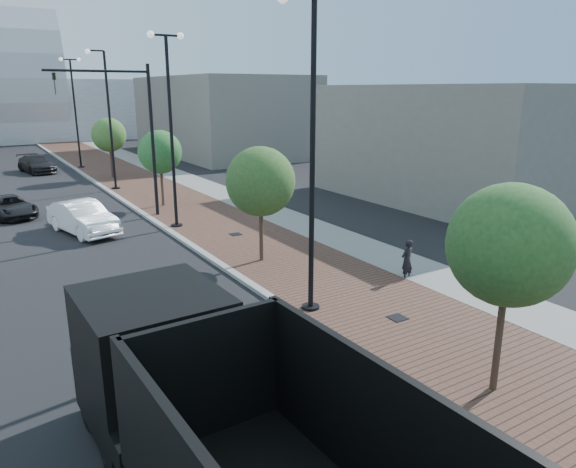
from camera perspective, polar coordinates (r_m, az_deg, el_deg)
sidewalk at (r=44.60m, az=-16.48°, el=6.26°), size 7.00×140.00×0.12m
concrete_strip at (r=45.37m, az=-13.18°, el=6.64°), size 2.40×140.00×0.13m
curb at (r=43.83m, az=-20.90°, el=5.74°), size 0.30×140.00×0.14m
dump_truck at (r=8.32m, az=-5.82°, el=-23.96°), size 3.00×13.51×3.51m
white_sedan at (r=27.07m, az=-21.46°, el=1.67°), size 2.73×4.96×1.55m
dark_car_mid at (r=32.27m, az=-28.07°, el=2.65°), size 2.85×4.51×1.16m
dark_car_far at (r=48.83m, az=-25.71°, el=6.89°), size 2.89×5.14×1.41m
pedestrian at (r=19.47m, az=12.83°, el=-2.79°), size 0.62×0.48×1.53m
streetlight_1 at (r=15.35m, az=2.31°, el=6.47°), size 1.44×0.56×9.21m
streetlight_2 at (r=26.10m, az=-12.60°, el=10.91°), size 1.72×0.56×9.28m
streetlight_3 at (r=37.62m, az=-18.95°, el=11.03°), size 1.44×0.56×9.21m
streetlight_4 at (r=49.36m, az=-22.15°, el=12.17°), size 1.72×0.56×9.28m
traffic_mast at (r=28.68m, az=-16.39°, el=11.37°), size 5.09×0.20×8.00m
tree_0 at (r=12.11m, az=23.04°, el=-1.09°), size 2.66×2.66×4.89m
tree_1 at (r=20.36m, az=-2.94°, el=5.72°), size 2.71×2.71×4.66m
tree_2 at (r=31.32m, az=-13.71°, el=8.66°), size 2.52×2.50×4.51m
tree_3 at (r=42.83m, az=-18.88°, el=10.18°), size 2.59×2.57×4.67m
convention_center at (r=87.78m, az=-28.58°, el=13.22°), size 50.00×30.00×50.00m
commercial_block_ne at (r=57.85m, az=-7.32°, el=12.68°), size 12.00×22.00×8.00m
commercial_block_e at (r=34.58m, az=17.52°, el=9.42°), size 10.00×16.00×7.00m
utility_cover_1 at (r=16.24m, az=11.84°, el=-8.92°), size 0.50×0.50×0.02m
utility_cover_2 at (r=24.84m, az=-5.74°, el=-0.02°), size 0.50×0.50×0.02m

